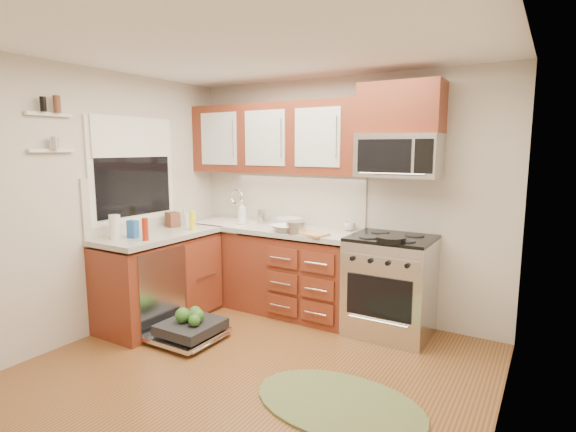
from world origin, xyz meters
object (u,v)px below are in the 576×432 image
Objects in this scene: microwave at (399,156)px; cup at (349,226)px; sink at (229,233)px; skillet at (391,239)px; cutting_board at (312,234)px; range at (390,285)px; stock_pot at (296,227)px; rug at (339,403)px; bowl_a at (286,228)px; upper_cabinets at (274,138)px; dishwasher at (188,330)px; bowl_b at (289,222)px; paper_towel_roll at (115,227)px.

microwave is 6.42× the size of cup.
skillet reaches higher than sink.
cutting_board is 0.46m from cup.
stock_pot is at bearing -167.12° from range.
rug is 4.35× the size of bowl_a.
upper_cabinets is 1.66× the size of rug.
sink is at bearing 168.82° from stock_pot.
range is at bearing 15.98° from cutting_board.
microwave is 2.51× the size of cutting_board.
bowl_b is (0.35, 1.25, 0.87)m from dishwasher.
bowl_b is (0.74, 0.13, 0.17)m from sink.
bowl_b is 0.68m from cup.
paper_towel_roll is at bearing -126.23° from bowl_b.
paper_towel_roll is 0.80× the size of bowl_a.
rug is 1.94m from cup.
microwave is 2.26m from rug.
range is 1.53× the size of sink.
rug is 2.56m from paper_towel_roll.
paper_towel_roll is at bearing -149.61° from range.
microwave is 1.09× the size of dishwasher.
upper_cabinets is 17.32× the size of cup.
bowl_a reaches higher than dishwasher.
microwave is 1.11m from cutting_board.
dishwasher is at bearing -143.73° from range.
dishwasher is 1.89m from cup.
cup is at bearing 61.59° from cutting_board.
paper_towel_roll is (-2.25, -1.44, -0.66)m from microwave.
bowl_b is (-1.19, 0.12, 0.50)m from range.
bowl_a is at bearing 63.03° from dishwasher.
upper_cabinets is 1.21m from cutting_board.
skillet is 0.88× the size of bowl_b.
upper_cabinets is 7.23× the size of bowl_a.
rug is at bearing -1.47° from paper_towel_roll.
cutting_board is 1.33× the size of paper_towel_roll.
bowl_b is at bearing -6.91° from upper_cabinets.
range is 0.56m from skillet.
stock_pot is at bearing -160.23° from microwave.
sink is (-1.93, -0.13, -0.90)m from microwave.
paper_towel_roll is (-0.84, -1.46, -0.84)m from upper_cabinets.
upper_cabinets reaches higher than sink.
microwave is at bearing 32.61° from paper_towel_roll.
rug is at bearing -48.87° from stock_pot.
range reaches higher than rug.
sink is 2.19× the size of bowl_a.
upper_cabinets is 2.70× the size of microwave.
microwave is at bearing 90.00° from range.
upper_cabinets reaches higher than paper_towel_roll.
bowl_b is at bearing 53.77° from paper_towel_roll.
range is at bearing 94.21° from rug.
stock_pot is at bearing -134.97° from cup.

